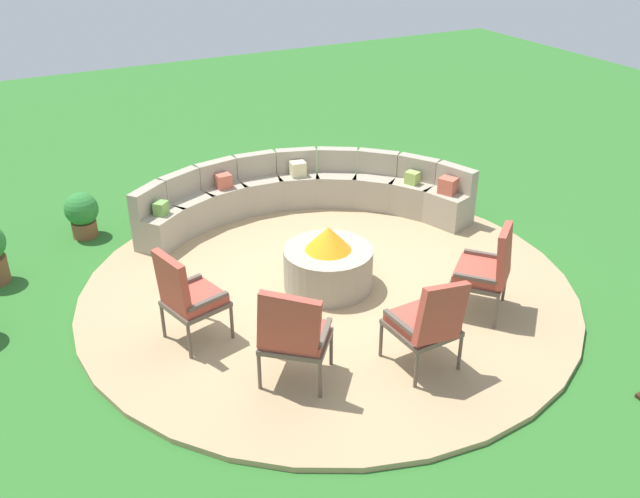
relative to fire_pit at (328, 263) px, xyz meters
The scene contains 9 objects.
ground_plane 0.36m from the fire_pit, ahead, with size 24.00×24.00×0.00m, color #2D6B28.
patio_circle 0.33m from the fire_pit, ahead, with size 5.67×5.67×0.06m, color tan.
fire_pit is the anchor object (origin of this frame).
curved_stone_bench 1.95m from the fire_pit, 72.35° to the left, with size 4.32×2.21×0.78m.
lounge_chair_front_left 1.79m from the fire_pit, behind, with size 0.68×0.65×1.04m.
lounge_chair_front_right 1.79m from the fire_pit, 128.51° to the right, with size 0.80×0.81×1.05m.
lounge_chair_back_left 1.79m from the fire_pit, 86.50° to the right, with size 0.61×0.63×1.03m.
lounge_chair_back_right 1.79m from the fire_pit, 44.76° to the right, with size 0.82×0.83×1.04m.
potted_plant_2 3.53m from the fire_pit, 129.02° to the left, with size 0.44×0.44×0.62m.
Camera 1 is at (-3.28, -6.07, 4.22)m, focal length 38.94 mm.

